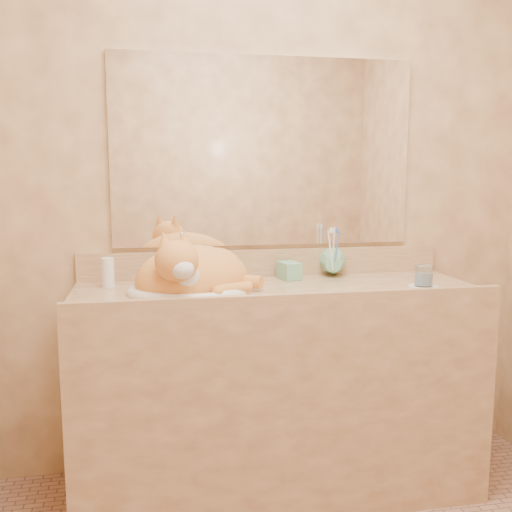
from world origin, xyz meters
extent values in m
cube|color=#9B6E46|center=(0.00, 1.00, 1.25)|extent=(2.40, 0.02, 2.50)
cube|color=white|center=(0.00, 0.99, 1.39)|extent=(1.30, 0.02, 0.80)
imported|color=#70B38B|center=(0.10, 0.84, 0.93)|extent=(0.09, 0.09, 0.16)
imported|color=#70B38B|center=(0.28, 0.88, 0.91)|extent=(0.15, 0.15, 0.11)
cylinder|color=white|center=(0.56, 0.60, 0.85)|extent=(0.12, 0.12, 0.01)
cylinder|color=silver|center=(0.56, 0.60, 0.90)|extent=(0.07, 0.07, 0.08)
cylinder|color=white|center=(-0.66, 0.86, 0.91)|extent=(0.05, 0.05, 0.12)
camera|label=1|loc=(-0.50, -1.44, 1.30)|focal=40.00mm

